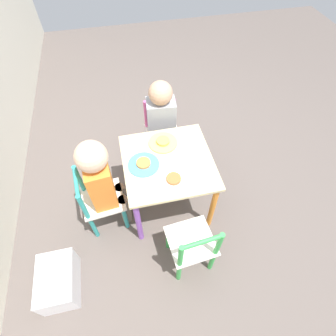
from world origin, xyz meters
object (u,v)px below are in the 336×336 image
(chair_teal, at_px, (100,201))
(storage_bin, at_px, (58,281))
(plate_right, at_px, (163,142))
(plate_back, at_px, (144,164))
(chair_pink, at_px, (161,134))
(chair_green, at_px, (192,246))
(kids_table, at_px, (168,169))
(plate_left, at_px, (174,180))
(child_back, at_px, (102,179))
(child_right, at_px, (161,120))

(chair_teal, distance_m, storage_bin, 0.52)
(plate_right, height_order, plate_back, same)
(chair_pink, bearing_deg, plate_right, -92.78)
(chair_green, xyz_separation_m, storage_bin, (0.02, 0.80, -0.15))
(plate_right, bearing_deg, kids_table, 180.00)
(plate_right, distance_m, plate_left, 0.30)
(kids_table, bearing_deg, child_back, 95.79)
(kids_table, relative_size, plate_right, 2.97)
(chair_teal, relative_size, child_back, 0.67)
(chair_pink, distance_m, chair_teal, 0.72)
(kids_table, xyz_separation_m, plate_back, (0.00, 0.15, 0.09))
(plate_back, xyz_separation_m, storage_bin, (-0.45, 0.61, -0.39))
(storage_bin, bearing_deg, chair_green, -91.12)
(kids_table, height_order, child_back, child_back)
(child_right, bearing_deg, chair_green, -84.13)
(chair_green, bearing_deg, storage_bin, -6.24)
(chair_pink, relative_size, storage_bin, 1.70)
(kids_table, distance_m, chair_green, 0.49)
(chair_pink, distance_m, child_back, 0.71)
(chair_teal, height_order, chair_green, same)
(kids_table, xyz_separation_m, chair_pink, (0.46, -0.05, -0.15))
(kids_table, bearing_deg, child_right, -5.86)
(chair_teal, relative_size, plate_back, 2.67)
(chair_teal, height_order, child_right, child_right)
(child_back, bearing_deg, kids_table, -90.00)
(kids_table, distance_m, plate_right, 0.17)
(chair_teal, bearing_deg, plate_back, -87.25)
(kids_table, distance_m, chair_pink, 0.49)
(kids_table, bearing_deg, chair_teal, 95.79)
(chair_pink, height_order, chair_green, same)
(kids_table, height_order, chair_teal, chair_teal)
(chair_teal, xyz_separation_m, plate_back, (0.05, -0.31, 0.24))
(plate_right, bearing_deg, child_back, 115.32)
(kids_table, height_order, plate_right, plate_right)
(kids_table, xyz_separation_m, plate_left, (-0.15, 0.00, 0.09))
(chair_green, height_order, plate_back, chair_green)
(chair_teal, xyz_separation_m, storage_bin, (-0.40, 0.30, -0.15))
(chair_teal, xyz_separation_m, chair_green, (-0.42, -0.51, 0.00))
(chair_green, bearing_deg, chair_teal, -44.66)
(kids_table, height_order, chair_pink, chair_pink)
(chair_pink, xyz_separation_m, chair_teal, (-0.51, 0.51, 0.00))
(plate_back, relative_size, plate_left, 1.01)
(child_right, relative_size, plate_left, 3.96)
(plate_back, relative_size, storage_bin, 0.64)
(plate_right, bearing_deg, storage_bin, 128.28)
(chair_teal, distance_m, child_right, 0.71)
(kids_table, distance_m, child_back, 0.41)
(kids_table, bearing_deg, plate_left, 180.00)
(plate_left, distance_m, storage_bin, 0.91)
(plate_back, bearing_deg, storage_bin, 126.39)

